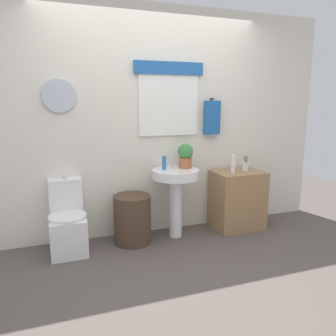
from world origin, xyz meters
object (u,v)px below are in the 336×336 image
Objects in this scene: soap_bottle at (164,163)px; potted_plant at (185,155)px; toilet at (68,224)px; pedestal_sink at (176,186)px; toothbrush_cup at (245,166)px; laundry_hamper at (132,219)px; wooden_cabinet at (237,200)px; lotion_bottle at (233,164)px.

potted_plant is (0.26, 0.01, 0.07)m from soap_bottle.
toilet is 1.49m from potted_plant.
toothbrush_cup is (0.92, 0.02, 0.17)m from pedestal_sink.
wooden_cabinet reaches higher than laundry_hamper.
pedestal_sink is at bearing -22.62° from soap_bottle.
lotion_bottle is at bearing -158.89° from wooden_cabinet.
toothbrush_cup is at bearing 1.25° from pedestal_sink.
laundry_hamper is 1.93× the size of potted_plant.
toilet is 3.47× the size of lotion_bottle.
pedestal_sink is at bearing -156.80° from potted_plant.
wooden_cabinet is at bearing 21.11° from lotion_bottle.
toothbrush_cup is at bearing 10.96° from wooden_cabinet.
soap_bottle reaches higher than toothbrush_cup.
laundry_hamper is 2.92× the size of toothbrush_cup.
laundry_hamper is at bearing -174.73° from potted_plant.
toothbrush_cup reaches higher than laundry_hamper.
potted_plant reaches higher than wooden_cabinet.
toothbrush_cup is (0.78, -0.04, -0.17)m from potted_plant.
soap_bottle reaches higher than lotion_bottle.
toilet is 2.17m from toothbrush_cup.
toilet is 2.01m from wooden_cabinet.
lotion_bottle is at bearing -2.29° from toilet.
toothbrush_cup reaches higher than pedestal_sink.
laundry_hamper is 0.94m from potted_plant.
lotion_bottle reaches higher than toothbrush_cup.
pedestal_sink is 0.85m from wooden_cabinet.
wooden_cabinet is 0.90m from potted_plant.
potted_plant is at bearing 177.07° from toothbrush_cup.
potted_plant is at bearing 170.10° from lotion_bottle.
pedestal_sink is 1.11× the size of wooden_cabinet.
laundry_hamper is 0.75× the size of wooden_cabinet.
lotion_bottle is (1.22, -0.04, 0.56)m from laundry_hamper.
pedestal_sink is 5.20× the size of soap_bottle.
wooden_cabinet is 3.26× the size of lotion_bottle.
soap_bottle is 1.05m from toothbrush_cup.
potted_plant reaches higher than toothbrush_cup.
toilet is 4.12× the size of toothbrush_cup.
pedestal_sink reaches higher than laundry_hamper.
lotion_bottle reaches higher than wooden_cabinet.
wooden_cabinet is at bearing -1.03° from toilet.
potted_plant is 0.59m from lotion_bottle.
wooden_cabinet is at bearing 0.00° from pedestal_sink.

